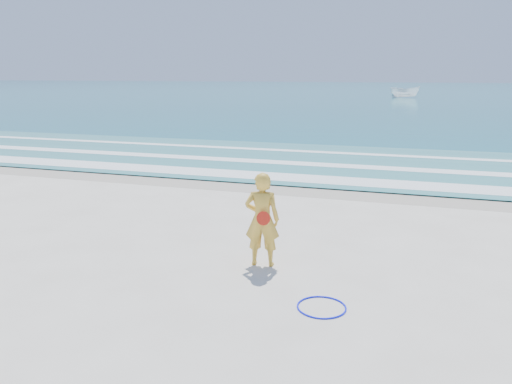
% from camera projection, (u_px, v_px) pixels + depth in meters
% --- Properties ---
extents(ground, '(400.00, 400.00, 0.00)m').
position_uv_depth(ground, '(189.00, 306.00, 8.18)').
color(ground, silver).
rests_on(ground, ground).
extents(wet_sand, '(400.00, 2.40, 0.00)m').
position_uv_depth(wet_sand, '(305.00, 188.00, 16.52)').
color(wet_sand, '#B2A893').
rests_on(wet_sand, ground).
extents(ocean, '(400.00, 190.00, 0.04)m').
position_uv_depth(ocean, '(402.00, 91.00, 105.44)').
color(ocean, '#19727F').
rests_on(ocean, ground).
extents(shallow, '(400.00, 10.00, 0.01)m').
position_uv_depth(shallow, '(330.00, 162.00, 21.14)').
color(shallow, '#59B7AD').
rests_on(shallow, ocean).
extents(foam_near, '(400.00, 1.40, 0.01)m').
position_uv_depth(foam_near, '(313.00, 179.00, 17.71)').
color(foam_near, white).
rests_on(foam_near, shallow).
extents(foam_mid, '(400.00, 0.90, 0.01)m').
position_uv_depth(foam_mid, '(327.00, 165.00, 20.40)').
color(foam_mid, white).
rests_on(foam_mid, shallow).
extents(foam_far, '(400.00, 0.60, 0.01)m').
position_uv_depth(foam_far, '(339.00, 153.00, 23.45)').
color(foam_far, white).
rests_on(foam_far, shallow).
extents(hoop, '(0.99, 0.99, 0.03)m').
position_uv_depth(hoop, '(322.00, 307.00, 8.10)').
color(hoop, '#0E19FF').
rests_on(hoop, ground).
extents(boat, '(4.47, 2.01, 1.68)m').
position_uv_depth(boat, '(405.00, 92.00, 75.69)').
color(boat, white).
rests_on(boat, ocean).
extents(woman, '(0.74, 0.54, 1.87)m').
position_uv_depth(woman, '(262.00, 219.00, 9.72)').
color(woman, gold).
rests_on(woman, ground).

